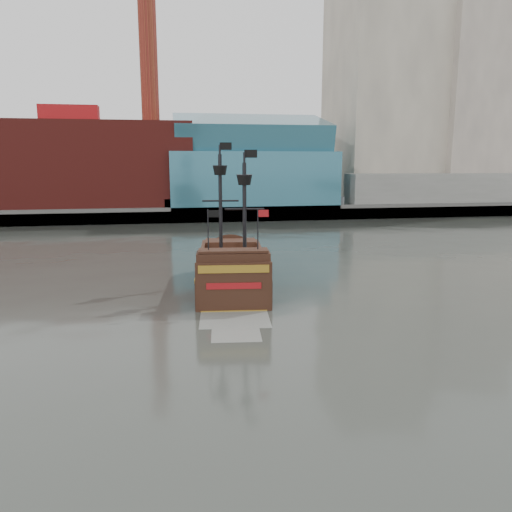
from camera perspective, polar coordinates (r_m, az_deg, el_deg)
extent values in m
plane|color=#272A25|center=(26.00, 3.30, -12.93)|extent=(400.00, 400.00, 0.00)
cube|color=slate|center=(115.64, -7.36, 6.09)|extent=(220.00, 60.00, 2.00)
cube|color=#4C4C49|center=(86.29, -6.37, 4.71)|extent=(220.00, 1.00, 2.60)
cube|color=maroon|center=(96.52, -20.20, 9.64)|extent=(42.00, 18.00, 15.00)
cube|color=#2E687C|center=(94.48, -0.62, 8.77)|extent=(30.00, 16.00, 10.00)
cube|color=#BCB19C|center=(113.68, 14.32, 17.90)|extent=(20.00, 22.00, 46.00)
cube|color=#AFA193|center=(118.24, 23.32, 15.13)|extent=(18.00, 18.00, 38.00)
cube|color=#BCB19C|center=(133.52, 15.36, 18.05)|extent=(24.00, 20.00, 52.00)
cube|color=slate|center=(104.14, 21.04, 7.15)|extent=(40.00, 6.00, 6.00)
cylinder|color=maroon|center=(98.71, -12.16, 20.87)|extent=(3.20, 3.20, 22.00)
cube|color=#2E687C|center=(94.52, -0.63, 13.62)|extent=(28.00, 14.94, 8.78)
cube|color=black|center=(41.84, -2.76, -2.72)|extent=(6.88, 13.69, 2.86)
cube|color=#54361F|center=(41.50, -2.78, -0.58)|extent=(6.19, 12.32, 0.33)
cube|color=black|center=(46.61, -2.92, 1.17)|extent=(4.92, 3.12, 1.10)
cube|color=black|center=(35.74, -2.60, -1.10)|extent=(5.38, 2.31, 1.98)
cube|color=black|center=(35.17, -2.54, -4.24)|extent=(5.38, 0.85, 4.39)
cube|color=olive|center=(34.60, -2.56, -1.50)|extent=(4.92, 0.62, 0.55)
cube|color=maroon|center=(34.88, -2.54, -3.44)|extent=(3.83, 0.50, 0.44)
cylinder|color=black|center=(42.48, -4.08, 5.74)|extent=(0.34, 0.34, 8.57)
cylinder|color=black|center=(38.95, -1.32, 4.81)|extent=(0.34, 0.34, 7.91)
cone|color=black|center=(42.32, -4.13, 9.74)|extent=(1.33, 1.33, 0.77)
cone|color=black|center=(38.76, -1.34, 8.69)|extent=(1.33, 1.33, 0.77)
cube|color=black|center=(42.33, -3.48, 12.42)|extent=(0.99, 0.14, 0.60)
cube|color=black|center=(38.76, -0.61, 11.61)|extent=(0.99, 0.14, 0.60)
cube|color=gray|center=(33.78, -2.44, -7.20)|extent=(5.07, 4.43, 0.02)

